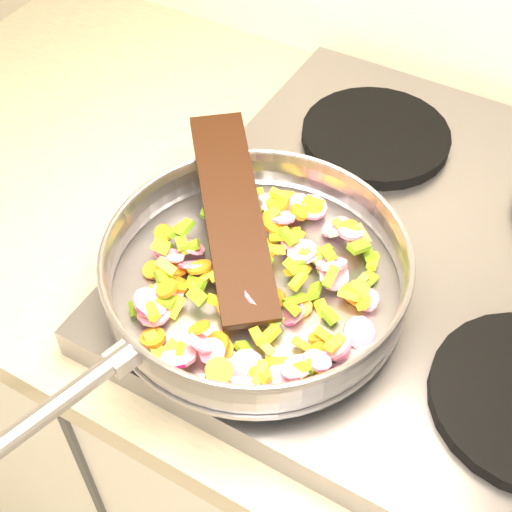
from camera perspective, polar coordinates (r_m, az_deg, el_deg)
The scene contains 6 objects.
cooktop at distance 0.83m, azimuth 14.22°, elevation -0.55°, with size 0.60×0.60×0.04m, color #939399.
grate_fl at distance 0.75m, azimuth 1.03°, elevation -2.13°, with size 0.19×0.19×0.02m, color black.
grate_bl at distance 0.94m, azimuth 9.55°, elevation 9.46°, with size 0.19×0.19×0.02m, color black.
saute_pan at distance 0.72m, azimuth -0.14°, elevation -1.08°, with size 0.35×0.51×0.06m.
vegetable_heap at distance 0.73m, azimuth 0.37°, elevation -1.44°, with size 0.26×0.29×0.04m.
wooden_spatula at distance 0.74m, azimuth -1.89°, elevation 3.47°, with size 0.26×0.06×0.01m, color black.
Camera 1 is at (-0.61, 1.11, 1.53)m, focal length 50.00 mm.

